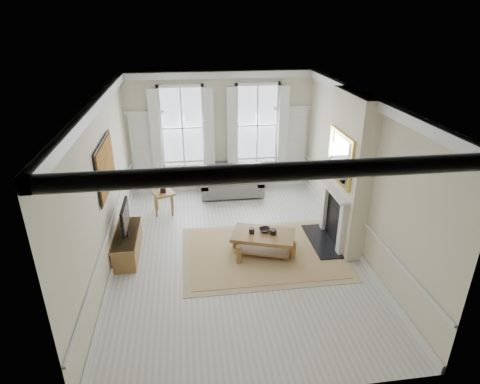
{
  "coord_description": "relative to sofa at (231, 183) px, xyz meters",
  "views": [
    {
      "loc": [
        -0.93,
        -7.39,
        4.86
      ],
      "look_at": [
        0.14,
        0.49,
        1.25
      ],
      "focal_mm": 30.0,
      "sensor_mm": 36.0,
      "label": 1
    }
  ],
  "objects": [
    {
      "name": "floor",
      "position": [
        -0.25,
        -3.11,
        -0.35
      ],
      "size": [
        7.2,
        7.2,
        0.0
      ],
      "primitive_type": "plane",
      "color": "#B7B5AD",
      "rests_on": "ground"
    },
    {
      "name": "ceiling",
      "position": [
        -0.25,
        -3.11,
        3.05
      ],
      "size": [
        7.2,
        7.2,
        0.0
      ],
      "primitive_type": "plane",
      "rotation": [
        3.14,
        0.0,
        0.0
      ],
      "color": "white",
      "rests_on": "back_wall"
    },
    {
      "name": "back_wall",
      "position": [
        -0.25,
        0.49,
        1.35
      ],
      "size": [
        5.2,
        0.0,
        5.2
      ],
      "primitive_type": "plane",
      "rotation": [
        1.57,
        0.0,
        0.0
      ],
      "color": "beige",
      "rests_on": "floor"
    },
    {
      "name": "left_wall",
      "position": [
        -2.85,
        -3.11,
        1.35
      ],
      "size": [
        0.0,
        7.2,
        7.2
      ],
      "primitive_type": "plane",
      "rotation": [
        1.57,
        0.0,
        1.57
      ],
      "color": "beige",
      "rests_on": "floor"
    },
    {
      "name": "right_wall",
      "position": [
        2.35,
        -3.11,
        1.35
      ],
      "size": [
        0.0,
        7.2,
        7.2
      ],
      "primitive_type": "plane",
      "rotation": [
        1.57,
        0.0,
        -1.57
      ],
      "color": "beige",
      "rests_on": "floor"
    },
    {
      "name": "window_left",
      "position": [
        -1.3,
        0.44,
        1.55
      ],
      "size": [
        1.26,
        0.2,
        2.2
      ],
      "primitive_type": null,
      "color": "#B2BCC6",
      "rests_on": "back_wall"
    },
    {
      "name": "window_right",
      "position": [
        0.8,
        0.44,
        1.55
      ],
      "size": [
        1.26,
        0.2,
        2.2
      ],
      "primitive_type": null,
      "color": "#B2BCC6",
      "rests_on": "back_wall"
    },
    {
      "name": "door_left",
      "position": [
        -2.3,
        0.45,
        0.8
      ],
      "size": [
        0.9,
        0.08,
        2.3
      ],
      "primitive_type": "cube",
      "color": "silver",
      "rests_on": "floor"
    },
    {
      "name": "door_right",
      "position": [
        1.8,
        0.45,
        0.8
      ],
      "size": [
        0.9,
        0.08,
        2.3
      ],
      "primitive_type": "cube",
      "color": "silver",
      "rests_on": "floor"
    },
    {
      "name": "painting",
      "position": [
        -2.81,
        -2.81,
        1.7
      ],
      "size": [
        0.05,
        1.66,
        1.06
      ],
      "primitive_type": "cube",
      "color": "#A5741C",
      "rests_on": "left_wall"
    },
    {
      "name": "chimney_breast",
      "position": [
        2.18,
        -2.91,
        1.35
      ],
      "size": [
        0.35,
        1.7,
        3.38
      ],
      "primitive_type": "cube",
      "color": "beige",
      "rests_on": "floor"
    },
    {
      "name": "hearth",
      "position": [
        1.75,
        -2.91,
        -0.33
      ],
      "size": [
        0.55,
        1.5,
        0.05
      ],
      "primitive_type": "cube",
      "color": "black",
      "rests_on": "floor"
    },
    {
      "name": "fireplace",
      "position": [
        1.95,
        -2.91,
        0.38
      ],
      "size": [
        0.21,
        1.45,
        1.33
      ],
      "color": "silver",
      "rests_on": "floor"
    },
    {
      "name": "mirror",
      "position": [
        1.96,
        -2.91,
        1.7
      ],
      "size": [
        0.06,
        1.26,
        1.06
      ],
      "primitive_type": "cube",
      "color": "gold",
      "rests_on": "chimney_breast"
    },
    {
      "name": "sofa",
      "position": [
        0.0,
        0.0,
        0.0
      ],
      "size": [
        1.76,
        0.86,
        0.84
      ],
      "color": "slate",
      "rests_on": "floor"
    },
    {
      "name": "side_table",
      "position": [
        -1.87,
        -0.93,
        0.13
      ],
      "size": [
        0.63,
        0.63,
        0.59
      ],
      "rotation": [
        0.0,
        0.0,
        0.39
      ],
      "color": "brown",
      "rests_on": "floor"
    },
    {
      "name": "rug",
      "position": [
        0.33,
        -3.18,
        -0.34
      ],
      "size": [
        3.5,
        2.6,
        0.02
      ],
      "primitive_type": "cube",
      "color": "tan",
      "rests_on": "floor"
    },
    {
      "name": "coffee_table",
      "position": [
        0.33,
        -3.18,
        0.06
      ],
      "size": [
        1.5,
        1.16,
        0.5
      ],
      "rotation": [
        0.0,
        0.0,
        -0.33
      ],
      "color": "brown",
      "rests_on": "rug"
    },
    {
      "name": "ceramic_pot_a",
      "position": [
        0.08,
        -3.13,
        0.2
      ],
      "size": [
        0.12,
        0.12,
        0.12
      ],
      "primitive_type": "cylinder",
      "color": "black",
      "rests_on": "coffee_table"
    },
    {
      "name": "ceramic_pot_b",
      "position": [
        0.53,
        -3.23,
        0.2
      ],
      "size": [
        0.15,
        0.15,
        0.11
      ],
      "primitive_type": "cylinder",
      "color": "black",
      "rests_on": "coffee_table"
    },
    {
      "name": "bowl",
      "position": [
        0.38,
        -3.08,
        0.17
      ],
      "size": [
        0.3,
        0.3,
        0.06
      ],
      "primitive_type": "imported",
      "rotation": [
        0.0,
        0.0,
        0.21
      ],
      "color": "black",
      "rests_on": "coffee_table"
    },
    {
      "name": "tv_stand",
      "position": [
        -2.59,
        -2.82,
        -0.09
      ],
      "size": [
        0.47,
        1.47,
        0.52
      ],
      "primitive_type": "cube",
      "color": "brown",
      "rests_on": "floor"
    },
    {
      "name": "tv",
      "position": [
        -2.57,
        -2.82,
        0.57
      ],
      "size": [
        0.08,
        0.9,
        0.68
      ],
      "color": "black",
      "rests_on": "tv_stand"
    }
  ]
}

